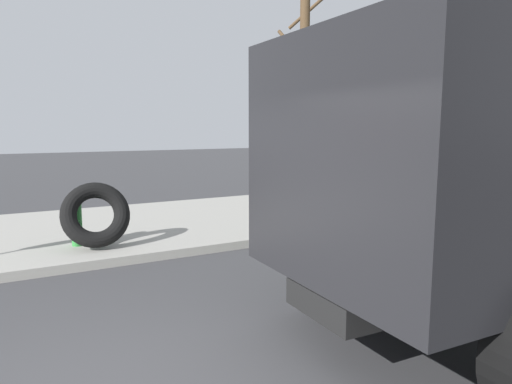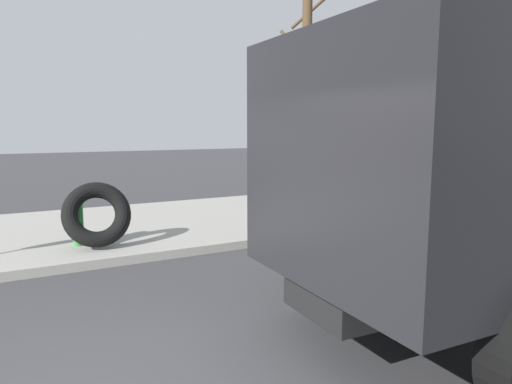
{
  "view_description": "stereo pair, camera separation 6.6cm",
  "coord_description": "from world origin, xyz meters",
  "px_view_note": "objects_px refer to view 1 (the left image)",
  "views": [
    {
      "loc": [
        -0.54,
        -3.28,
        2.19
      ],
      "look_at": [
        2.7,
        2.55,
        1.25
      ],
      "focal_mm": 32.66,
      "sensor_mm": 36.0,
      "label": 1
    },
    {
      "loc": [
        -0.48,
        -3.31,
        2.19
      ],
      "look_at": [
        2.7,
        2.55,
        1.25
      ],
      "focal_mm": 32.66,
      "sensor_mm": 36.0,
      "label": 2
    }
  ],
  "objects_px": {
    "fire_hydrant": "(76,219)",
    "loose_tire": "(96,215)",
    "street_light_pole": "(437,107)",
    "bare_tree": "(304,97)"
  },
  "relations": [
    {
      "from": "loose_tire",
      "to": "street_light_pole",
      "type": "relative_size",
      "value": 0.22
    },
    {
      "from": "bare_tree",
      "to": "street_light_pole",
      "type": "distance_m",
      "value": 3.44
    },
    {
      "from": "loose_tire",
      "to": "bare_tree",
      "type": "xyz_separation_m",
      "value": [
        5.88,
        2.38,
        2.25
      ]
    },
    {
      "from": "loose_tire",
      "to": "street_light_pole",
      "type": "bearing_deg",
      "value": 2.3
    },
    {
      "from": "fire_hydrant",
      "to": "bare_tree",
      "type": "distance_m",
      "value": 6.89
    },
    {
      "from": "fire_hydrant",
      "to": "bare_tree",
      "type": "relative_size",
      "value": 0.15
    },
    {
      "from": "bare_tree",
      "to": "fire_hydrant",
      "type": "bearing_deg",
      "value": -161.61
    },
    {
      "from": "fire_hydrant",
      "to": "loose_tire",
      "type": "bearing_deg",
      "value": -51.76
    },
    {
      "from": "fire_hydrant",
      "to": "street_light_pole",
      "type": "xyz_separation_m",
      "value": [
        8.91,
        0.01,
        2.09
      ]
    },
    {
      "from": "bare_tree",
      "to": "loose_tire",
      "type": "bearing_deg",
      "value": -157.99
    }
  ]
}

